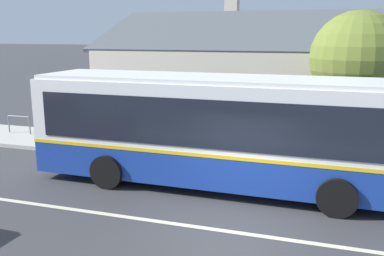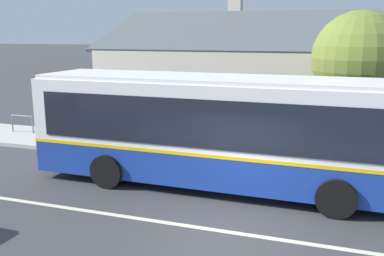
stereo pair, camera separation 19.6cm
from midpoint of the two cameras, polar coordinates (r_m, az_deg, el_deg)
The scene contains 9 objects.
ground_plane at distance 10.10m, azimuth 4.28°, elevation -13.59°, with size 300.00×300.00×0.00m, color #38383A.
sidewalk_far at distance 15.60m, azimuth 9.50°, elevation -3.92°, with size 60.00×3.00×0.15m, color #ADAAA3.
lane_divider_stripe at distance 10.10m, azimuth 4.28°, elevation -13.57°, with size 60.00×0.16×0.01m, color beige.
community_building at distance 22.79m, azimuth 20.07°, elevation 5.50°, with size 23.62×10.71×6.62m.
transit_bus at distance 12.42m, azimuth 3.11°, elevation -0.07°, with size 10.99×2.85×3.24m.
bench_by_building at distance 17.29m, azimuth -14.71°, elevation -0.88°, with size 1.53×0.51×0.94m.
bench_down_street at distance 15.98m, azimuth -0.37°, elevation -1.52°, with size 1.66×0.51×0.94m.
street_tree_primary at distance 15.95m, azimuth 20.88°, elevation 8.60°, with size 3.26×3.26×5.23m.
bike_rack at distance 20.21m, azimuth -22.34°, elevation 0.84°, with size 1.16×0.06×0.78m.
Camera 1 is at (1.98, -8.86, 4.43)m, focal length 40.00 mm.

